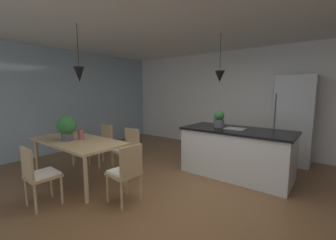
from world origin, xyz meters
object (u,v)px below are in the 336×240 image
(chair_near_right, at_px, (39,174))
(potted_plant_on_table, at_px, (67,126))
(chair_kitchen_end, at_px, (126,171))
(vase_on_dining_table, at_px, (81,134))
(kitchen_island, at_px, (236,152))
(chair_far_right, at_px, (128,149))
(potted_plant_on_island, at_px, (219,119))
(dining_table, at_px, (77,144))
(refrigerator, at_px, (294,120))
(chair_far_left, at_px, (102,143))

(chair_near_right, relative_size, potted_plant_on_table, 1.97)
(chair_kitchen_end, distance_m, vase_on_dining_table, 1.33)
(chair_near_right, bearing_deg, kitchen_island, 58.24)
(chair_far_right, xyz_separation_m, potted_plant_on_island, (1.37, 1.18, 0.59))
(chair_near_right, height_order, potted_plant_on_island, potted_plant_on_island)
(dining_table, height_order, chair_near_right, chair_near_right)
(potted_plant_on_table, bearing_deg, chair_kitchen_end, 5.15)
(potted_plant_on_island, bearing_deg, potted_plant_on_table, -131.17)
(refrigerator, bearing_deg, potted_plant_on_island, -126.28)
(kitchen_island, xyz_separation_m, potted_plant_on_island, (-0.37, -0.00, 0.60))
(dining_table, distance_m, chair_far_right, 0.93)
(dining_table, distance_m, potted_plant_on_table, 0.36)
(kitchen_island, distance_m, refrigerator, 1.74)
(chair_far_right, xyz_separation_m, chair_near_right, (0.00, -1.62, 0.00))
(chair_kitchen_end, height_order, chair_far_left, same)
(dining_table, bearing_deg, chair_near_right, -63.02)
(chair_near_right, bearing_deg, dining_table, 116.98)
(chair_far_right, relative_size, chair_near_right, 1.00)
(chair_far_right, height_order, vase_on_dining_table, vase_on_dining_table)
(chair_near_right, height_order, chair_far_left, same)
(dining_table, height_order, kitchen_island, kitchen_island)
(kitchen_island, bearing_deg, chair_far_right, -145.73)
(dining_table, bearing_deg, potted_plant_on_island, 48.31)
(potted_plant_on_table, bearing_deg, potted_plant_on_island, 48.83)
(dining_table, height_order, chair_far_left, chair_far_left)
(chair_kitchen_end, distance_m, kitchen_island, 2.18)
(chair_kitchen_end, height_order, vase_on_dining_table, vase_on_dining_table)
(dining_table, bearing_deg, kitchen_island, 42.86)
(chair_far_left, distance_m, potted_plant_on_table, 1.13)
(chair_far_right, height_order, refrigerator, refrigerator)
(chair_kitchen_end, relative_size, refrigerator, 0.45)
(chair_kitchen_end, distance_m, potted_plant_on_table, 1.47)
(chair_far_right, relative_size, potted_plant_on_island, 2.57)
(chair_far_right, distance_m, kitchen_island, 2.10)
(chair_far_left, relative_size, potted_plant_on_island, 2.57)
(potted_plant_on_island, height_order, potted_plant_on_table, potted_plant_on_island)
(chair_far_right, height_order, chair_far_left, same)
(kitchen_island, bearing_deg, chair_kitchen_end, -113.27)
(refrigerator, bearing_deg, chair_far_right, -132.58)
(chair_near_right, xyz_separation_m, vase_on_dining_table, (-0.40, 0.88, 0.37))
(chair_near_right, xyz_separation_m, potted_plant_on_table, (-0.49, 0.68, 0.53))
(chair_kitchen_end, relative_size, chair_far_left, 1.00)
(refrigerator, height_order, vase_on_dining_table, refrigerator)
(dining_table, distance_m, potted_plant_on_island, 2.70)
(chair_kitchen_end, bearing_deg, chair_near_right, -137.38)
(chair_kitchen_end, bearing_deg, potted_plant_on_island, 76.32)
(refrigerator, xyz_separation_m, potted_plant_on_island, (-1.10, -1.50, 0.09))
(kitchen_island, height_order, potted_plant_on_table, potted_plant_on_table)
(chair_far_right, bearing_deg, vase_on_dining_table, -118.37)
(potted_plant_on_island, relative_size, vase_on_dining_table, 1.80)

